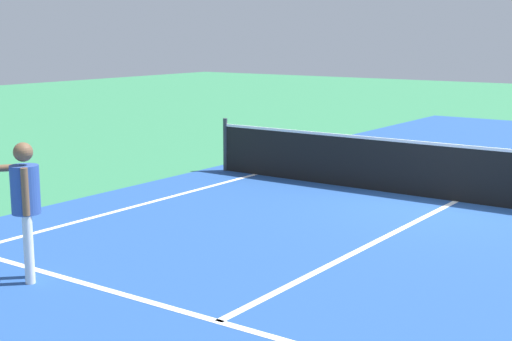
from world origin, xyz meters
The scene contains 6 objects.
ground_plane centered at (0.00, 0.00, 0.00)m, with size 60.00×60.00×0.00m, color #337F51.
court_surface_inbounds centered at (0.00, 0.00, 0.00)m, with size 10.62×24.40×0.00m, color #234C93.
line_service_near centered at (0.00, -6.40, 0.00)m, with size 8.22×0.10×0.01m, color white.
line_center_service centered at (0.00, -3.20, 0.00)m, with size 0.10×6.40×0.01m, color white.
net centered at (0.00, 0.00, 0.49)m, with size 9.83×0.09×1.07m.
player_near centered at (-2.53, -6.69, 0.98)m, with size 0.95×0.88×1.59m.
Camera 1 is at (4.23, -11.70, 2.77)m, focal length 51.67 mm.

